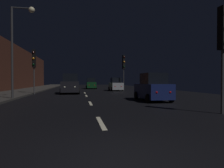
% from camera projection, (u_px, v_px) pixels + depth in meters
% --- Properties ---
extents(ground, '(27.77, 84.00, 0.02)m').
position_uv_depth(ground, '(84.00, 91.00, 28.19)').
color(ground, black).
extents(sidewalk_left, '(4.40, 84.00, 0.15)m').
position_uv_depth(sidewalk_left, '(26.00, 91.00, 26.91)').
color(sidewalk_left, '#33302D').
rests_on(sidewalk_left, ground).
extents(lane_centerline, '(0.16, 19.22, 0.01)m').
position_uv_depth(lane_centerline, '(88.00, 99.00, 15.75)').
color(lane_centerline, beige).
rests_on(lane_centerline, ground).
extents(traffic_light_far_right, '(0.37, 0.48, 4.96)m').
position_uv_depth(traffic_light_far_right, '(124.00, 65.00, 27.53)').
color(traffic_light_far_right, '#38383A').
rests_on(traffic_light_far_right, ground).
extents(traffic_light_near_right, '(0.34, 0.47, 4.72)m').
position_uv_depth(traffic_light_near_right, '(223.00, 36.00, 8.79)').
color(traffic_light_near_right, '#38383A').
rests_on(traffic_light_near_right, ground).
extents(traffic_light_far_left, '(0.33, 0.47, 4.74)m').
position_uv_depth(traffic_light_far_left, '(34.00, 62.00, 21.28)').
color(traffic_light_far_left, '#38383A').
rests_on(traffic_light_far_left, ground).
extents(streetlamp_overhead, '(1.70, 0.44, 6.98)m').
position_uv_depth(streetlamp_overhead, '(19.00, 38.00, 14.92)').
color(streetlamp_overhead, '#2D2D30').
rests_on(streetlamp_overhead, ground).
extents(car_approaching_headlights, '(2.05, 4.44, 2.24)m').
position_uv_depth(car_approaching_headlights, '(71.00, 84.00, 22.76)').
color(car_approaching_headlights, black).
rests_on(car_approaching_headlights, ground).
extents(car_distant_taillights, '(1.77, 3.83, 1.93)m').
position_uv_depth(car_distant_taillights, '(91.00, 84.00, 35.83)').
color(car_distant_taillights, '#0F3819').
rests_on(car_distant_taillights, ground).
extents(car_parked_right_near, '(1.84, 3.98, 2.00)m').
position_uv_depth(car_parked_right_near, '(153.00, 88.00, 14.67)').
color(car_parked_right_near, '#141E51').
rests_on(car_parked_right_near, ground).
extents(car_parked_right_far, '(1.72, 3.73, 1.88)m').
position_uv_depth(car_parked_right_far, '(116.00, 85.00, 29.03)').
color(car_parked_right_far, '#A5A8AD').
rests_on(car_parked_right_far, ground).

